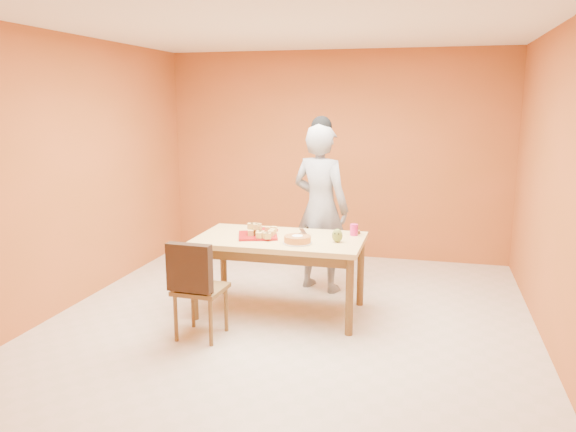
% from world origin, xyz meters
% --- Properties ---
extents(floor, '(5.00, 5.00, 0.00)m').
position_xyz_m(floor, '(0.00, 0.00, 0.00)').
color(floor, beige).
rests_on(floor, ground).
extents(ceiling, '(5.00, 5.00, 0.00)m').
position_xyz_m(ceiling, '(0.00, 0.00, 2.70)').
color(ceiling, white).
rests_on(ceiling, wall_back).
extents(wall_back, '(4.50, 0.00, 4.50)m').
position_xyz_m(wall_back, '(0.00, 2.50, 1.35)').
color(wall_back, '#BB5B2B').
rests_on(wall_back, floor).
extents(wall_left, '(0.00, 5.00, 5.00)m').
position_xyz_m(wall_left, '(-2.25, 0.00, 1.35)').
color(wall_left, '#BB5B2B').
rests_on(wall_left, floor).
extents(wall_right, '(0.00, 5.00, 5.00)m').
position_xyz_m(wall_right, '(2.25, 0.00, 1.35)').
color(wall_right, '#BB5B2B').
rests_on(wall_right, floor).
extents(dining_table, '(1.60, 0.90, 0.76)m').
position_xyz_m(dining_table, '(-0.15, 0.26, 0.67)').
color(dining_table, '#D9BE71').
rests_on(dining_table, floor).
extents(dining_chair, '(0.43, 0.49, 0.89)m').
position_xyz_m(dining_chair, '(-0.67, -0.49, 0.46)').
color(dining_chair, brown).
rests_on(dining_chair, floor).
extents(pastry_pile, '(0.33, 0.33, 0.11)m').
position_xyz_m(pastry_pile, '(-0.37, 0.24, 0.84)').
color(pastry_pile, '#DCB95E').
rests_on(pastry_pile, pastry_platter).
extents(person, '(0.77, 0.64, 1.82)m').
position_xyz_m(person, '(0.09, 1.06, 0.91)').
color(person, gray).
rests_on(person, floor).
extents(pastry_platter, '(0.47, 0.47, 0.02)m').
position_xyz_m(pastry_platter, '(-0.37, 0.24, 0.77)').
color(pastry_platter, maroon).
rests_on(pastry_platter, dining_table).
extents(red_dinner_plate, '(0.28, 0.28, 0.01)m').
position_xyz_m(red_dinner_plate, '(-0.36, 0.49, 0.77)').
color(red_dinner_plate, maroon).
rests_on(red_dinner_plate, dining_table).
extents(white_cake_plate, '(0.33, 0.33, 0.01)m').
position_xyz_m(white_cake_plate, '(0.07, 0.08, 0.77)').
color(white_cake_plate, silver).
rests_on(white_cake_plate, dining_table).
extents(sponge_cake, '(0.32, 0.32, 0.06)m').
position_xyz_m(sponge_cake, '(0.07, 0.08, 0.80)').
color(sponge_cake, orange).
rests_on(sponge_cake, white_cake_plate).
extents(cake_server, '(0.12, 0.23, 0.01)m').
position_xyz_m(cake_server, '(0.08, 0.26, 0.84)').
color(cake_server, silver).
rests_on(cake_server, sponge_cake).
extents(egg_ornament, '(0.12, 0.11, 0.13)m').
position_xyz_m(egg_ornament, '(0.42, 0.22, 0.82)').
color(egg_ornament, olive).
rests_on(egg_ornament, dining_table).
extents(magenta_glass, '(0.08, 0.08, 0.11)m').
position_xyz_m(magenta_glass, '(0.53, 0.53, 0.82)').
color(magenta_glass, '#CF1F6D').
rests_on(magenta_glass, dining_table).
extents(checker_tin, '(0.13, 0.13, 0.03)m').
position_xyz_m(checker_tin, '(0.53, 0.61, 0.78)').
color(checker_tin, '#3D2510').
rests_on(checker_tin, dining_table).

